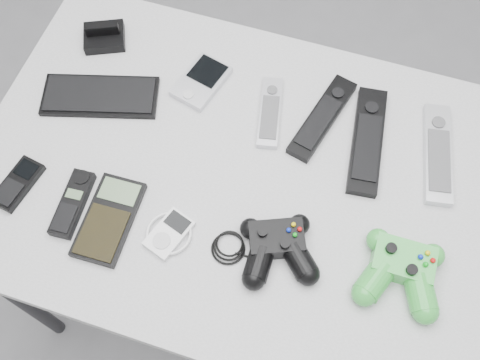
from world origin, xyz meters
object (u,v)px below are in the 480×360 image
(cordless_handset, at_px, (72,203))
(pda_keyboard, at_px, (100,96))
(pda, at_px, (201,81))
(remote_black_b, at_px, (367,140))
(remote_silver_a, at_px, (270,112))
(controller_green, at_px, (402,269))
(calculator, at_px, (109,219))
(desk, at_px, (254,191))
(remote_silver_b, at_px, (438,153))
(mobile_phone, at_px, (17,184))
(remote_black_a, at_px, (322,117))
(mp3_player, at_px, (169,233))
(controller_black, at_px, (278,246))

(cordless_handset, bearing_deg, pda_keyboard, 98.58)
(pda, xyz_separation_m, remote_black_b, (0.38, -0.04, 0.00))
(remote_silver_a, relative_size, controller_green, 1.03)
(calculator, relative_size, controller_green, 1.07)
(calculator, bearing_deg, desk, 34.66)
(pda, distance_m, remote_silver_a, 0.17)
(remote_silver_b, xyz_separation_m, controller_green, (-0.03, -0.27, 0.02))
(remote_silver_a, relative_size, mobile_phone, 1.50)
(desk, relative_size, remote_black_b, 4.60)
(desk, xyz_separation_m, calculator, (-0.24, -0.18, 0.08))
(desk, distance_m, remote_black_a, 0.21)
(remote_silver_a, xyz_separation_m, mobile_phone, (-0.43, -0.32, 0.00))
(pda_keyboard, relative_size, mp3_player, 2.63)
(controller_green, bearing_deg, pda, 148.59)
(remote_silver_a, bearing_deg, desk, -96.70)
(mp3_player, bearing_deg, cordless_handset, -161.52)
(calculator, bearing_deg, mobile_phone, 174.41)
(pda, relative_size, controller_black, 0.53)
(desk, bearing_deg, pda_keyboard, 167.71)
(mobile_phone, height_order, controller_green, controller_green)
(calculator, distance_m, controller_black, 0.33)
(calculator, bearing_deg, remote_silver_a, 53.86)
(mobile_phone, distance_m, calculator, 0.20)
(remote_black_b, distance_m, cordless_handset, 0.61)
(desk, relative_size, controller_green, 6.88)
(remote_silver_a, bearing_deg, controller_green, -50.58)
(remote_silver_a, height_order, remote_black_b, remote_black_b)
(remote_black_a, bearing_deg, mp3_player, -107.61)
(cordless_handset, xyz_separation_m, controller_black, (0.41, 0.03, 0.01))
(remote_black_a, relative_size, controller_green, 1.32)
(mobile_phone, height_order, mp3_player, mobile_phone)
(pda_keyboard, distance_m, controller_green, 0.72)
(remote_black_a, xyz_separation_m, calculator, (-0.34, -0.35, -0.00))
(pda_keyboard, xyz_separation_m, remote_black_a, (0.47, 0.09, 0.00))
(remote_black_b, distance_m, remote_silver_b, 0.14)
(remote_black_a, relative_size, cordless_handset, 1.57)
(desk, height_order, controller_green, controller_green)
(controller_black, bearing_deg, mp3_player, 166.40)
(pda_keyboard, xyz_separation_m, controller_green, (0.69, -0.19, 0.02))
(controller_green, bearing_deg, remote_black_b, 113.51)
(remote_silver_b, distance_m, calculator, 0.67)
(desk, xyz_separation_m, cordless_handset, (-0.32, -0.17, 0.08))
(desk, xyz_separation_m, controller_black, (0.09, -0.14, 0.09))
(desk, distance_m, pda_keyboard, 0.39)
(pda_keyboard, distance_m, remote_silver_b, 0.72)
(remote_silver_a, distance_m, remote_silver_b, 0.36)
(desk, height_order, pda_keyboard, pda_keyboard)
(remote_silver_a, xyz_separation_m, remote_silver_b, (0.36, 0.01, 0.00))
(mobile_phone, bearing_deg, remote_silver_b, 32.48)
(pda, bearing_deg, desk, -31.11)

